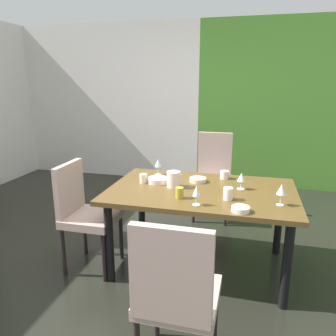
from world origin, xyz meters
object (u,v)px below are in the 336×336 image
(serving_bowl_south, at_px, (198,180))
(cup_west, at_px, (228,194))
(chair_head_near, at_px, (176,292))
(cup_center, at_px, (143,178))
(dining_table, at_px, (201,198))
(pitcher_rear, at_px, (174,179))
(chair_left_near, at_px, (83,210))
(wine_glass_corner, at_px, (281,190))
(serving_bowl_right, at_px, (158,180))
(serving_bowl_near_shelf, at_px, (241,209))
(cup_east, at_px, (180,193))
(chair_head_far, at_px, (213,171))
(wine_glass_left, at_px, (241,178))
(cup_front, at_px, (224,175))
(wine_glass_near_window, at_px, (158,164))
(wine_glass_north, at_px, (197,191))

(serving_bowl_south, xyz_separation_m, cup_west, (0.31, -0.41, 0.03))
(chair_head_near, height_order, cup_center, chair_head_near)
(dining_table, height_order, pitcher_rear, pitcher_rear)
(cup_center, bearing_deg, chair_left_near, -147.76)
(chair_head_near, height_order, chair_left_near, chair_head_near)
(wine_glass_corner, relative_size, cup_center, 1.91)
(chair_head_near, distance_m, serving_bowl_right, 1.38)
(serving_bowl_near_shelf, bearing_deg, cup_east, 161.15)
(chair_head_near, bearing_deg, pitcher_rear, 104.01)
(serving_bowl_south, distance_m, serving_bowl_right, 0.37)
(chair_head_far, xyz_separation_m, serving_bowl_south, (-0.03, -1.00, 0.19))
(wine_glass_left, distance_m, cup_front, 0.33)
(serving_bowl_right, height_order, cup_center, cup_center)
(chair_head_far, relative_size, wine_glass_near_window, 6.51)
(chair_head_near, xyz_separation_m, serving_bowl_right, (-0.47, 1.28, 0.21))
(wine_glass_corner, relative_size, cup_east, 1.86)
(chair_head_far, bearing_deg, dining_table, 91.66)
(chair_head_far, bearing_deg, wine_glass_north, 91.87)
(chair_head_far, relative_size, wine_glass_north, 6.72)
(serving_bowl_near_shelf, distance_m, pitcher_rear, 0.74)
(dining_table, bearing_deg, wine_glass_near_window, 145.45)
(wine_glass_north, height_order, serving_bowl_right, wine_glass_north)
(chair_head_near, xyz_separation_m, pitcher_rear, (-0.30, 1.20, 0.26))
(chair_head_far, distance_m, cup_front, 0.89)
(wine_glass_corner, bearing_deg, cup_center, 167.30)
(wine_glass_corner, xyz_separation_m, pitcher_rear, (-0.88, 0.22, -0.05))
(chair_head_far, bearing_deg, cup_west, 101.04)
(serving_bowl_right, bearing_deg, serving_bowl_south, 18.67)
(wine_glass_north, distance_m, serving_bowl_right, 0.64)
(chair_left_near, bearing_deg, wine_glass_north, 82.91)
(serving_bowl_near_shelf, relative_size, cup_east, 1.51)
(wine_glass_north, relative_size, serving_bowl_near_shelf, 1.16)
(chair_left_near, height_order, wine_glass_left, chair_left_near)
(chair_left_near, height_order, wine_glass_north, chair_left_near)
(wine_glass_left, xyz_separation_m, cup_east, (-0.47, -0.35, -0.06))
(cup_front, relative_size, pitcher_rear, 0.57)
(chair_head_near, distance_m, wine_glass_near_window, 1.66)
(wine_glass_north, height_order, wine_glass_left, wine_glass_north)
(wine_glass_north, relative_size, pitcher_rear, 1.09)
(chair_head_near, height_order, pitcher_rear, chair_head_near)
(chair_head_far, height_order, cup_west, chair_head_far)
(wine_glass_near_window, xyz_separation_m, serving_bowl_south, (0.42, -0.13, -0.10))
(wine_glass_left, xyz_separation_m, cup_front, (-0.17, 0.28, -0.07))
(wine_glass_near_window, relative_size, cup_east, 1.80)
(wine_glass_corner, xyz_separation_m, wine_glass_north, (-0.62, -0.16, -0.01))
(chair_left_near, bearing_deg, serving_bowl_near_shelf, 82.56)
(cup_west, relative_size, pitcher_rear, 0.70)
(wine_glass_corner, height_order, serving_bowl_near_shelf, wine_glass_corner)
(chair_head_near, bearing_deg, wine_glass_north, 92.28)
(chair_head_near, bearing_deg, chair_head_far, 92.01)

